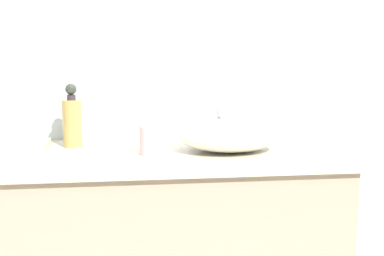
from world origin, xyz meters
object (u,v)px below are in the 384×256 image
at_px(soap_dispenser, 72,120).
at_px(folded_hand_towel, 20,146).
at_px(sink_basin, 229,135).
at_px(lotion_bottle, 150,139).

height_order(soap_dispenser, folded_hand_towel, soap_dispenser).
bearing_deg(folded_hand_towel, sink_basin, -7.22).
bearing_deg(soap_dispenser, lotion_bottle, -31.21).
relative_size(soap_dispenser, lotion_bottle, 1.93).
xyz_separation_m(soap_dispenser, folded_hand_towel, (-0.17, -0.05, -0.08)).
bearing_deg(sink_basin, soap_dispenser, 165.67).
relative_size(sink_basin, folded_hand_towel, 1.93).
bearing_deg(sink_basin, lotion_bottle, -174.52).
bearing_deg(lotion_bottle, soap_dispenser, 148.79).
distance_m(sink_basin, soap_dispenser, 0.57).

